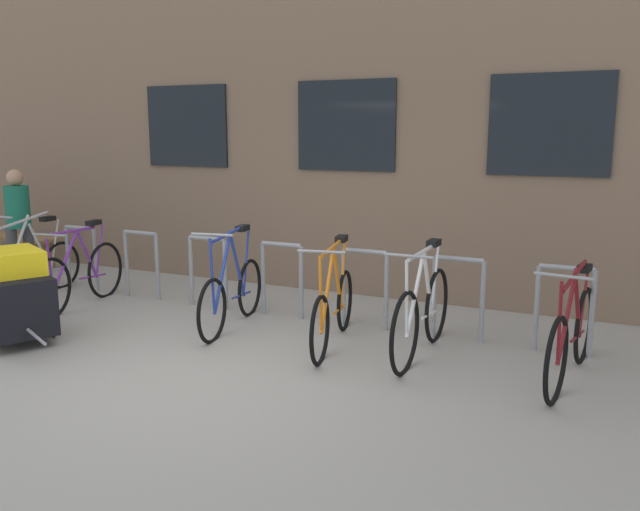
{
  "coord_description": "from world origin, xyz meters",
  "views": [
    {
      "loc": [
        3.25,
        -4.46,
        2.07
      ],
      "look_at": [
        0.39,
        1.6,
        0.81
      ],
      "focal_mm": 36.98,
      "sensor_mm": 36.0,
      "label": 1
    }
  ],
  "objects_px": {
    "bicycle_blue": "(232,292)",
    "bicycle_purple": "(79,275)",
    "bike_trailer": "(13,295)",
    "wooden_bench": "(8,243)",
    "bicycle_orange": "(333,307)",
    "person_by_bench": "(18,219)",
    "bicycle_maroon": "(572,336)",
    "bicycle_white": "(422,313)",
    "bicycle_silver": "(33,267)"
  },
  "relations": [
    {
      "from": "bicycle_maroon",
      "to": "person_by_bench",
      "type": "relative_size",
      "value": 1.14
    },
    {
      "from": "bicycle_white",
      "to": "bicycle_blue",
      "type": "bearing_deg",
      "value": 179.6
    },
    {
      "from": "bicycle_maroon",
      "to": "bike_trailer",
      "type": "height_order",
      "value": "bicycle_maroon"
    },
    {
      "from": "bicycle_silver",
      "to": "bicycle_white",
      "type": "relative_size",
      "value": 0.92
    },
    {
      "from": "bicycle_orange",
      "to": "person_by_bench",
      "type": "height_order",
      "value": "person_by_bench"
    },
    {
      "from": "bicycle_purple",
      "to": "person_by_bench",
      "type": "xyz_separation_m",
      "value": [
        -1.59,
        0.53,
        0.52
      ]
    },
    {
      "from": "bicycle_silver",
      "to": "bicycle_white",
      "type": "height_order",
      "value": "bicycle_silver"
    },
    {
      "from": "bicycle_blue",
      "to": "bike_trailer",
      "type": "bearing_deg",
      "value": -141.75
    },
    {
      "from": "bicycle_orange",
      "to": "bicycle_silver",
      "type": "xyz_separation_m",
      "value": [
        -4.27,
        0.16,
        -0.0
      ]
    },
    {
      "from": "bicycle_blue",
      "to": "wooden_bench",
      "type": "distance_m",
      "value": 5.2
    },
    {
      "from": "bicycle_blue",
      "to": "bicycle_silver",
      "type": "relative_size",
      "value": 1.03
    },
    {
      "from": "bicycle_purple",
      "to": "bicycle_silver",
      "type": "height_order",
      "value": "bicycle_silver"
    },
    {
      "from": "bicycle_blue",
      "to": "bicycle_white",
      "type": "relative_size",
      "value": 0.94
    },
    {
      "from": "bicycle_white",
      "to": "wooden_bench",
      "type": "relative_size",
      "value": 0.93
    },
    {
      "from": "bicycle_blue",
      "to": "bicycle_purple",
      "type": "height_order",
      "value": "bicycle_blue"
    },
    {
      "from": "bike_trailer",
      "to": "wooden_bench",
      "type": "height_order",
      "value": "bike_trailer"
    },
    {
      "from": "bicycle_purple",
      "to": "bicycle_orange",
      "type": "distance_m",
      "value": 3.33
    },
    {
      "from": "bicycle_blue",
      "to": "wooden_bench",
      "type": "bearing_deg",
      "value": 165.07
    },
    {
      "from": "bike_trailer",
      "to": "wooden_bench",
      "type": "xyz_separation_m",
      "value": [
        -3.32,
        2.68,
        -0.13
      ]
    },
    {
      "from": "bicycle_orange",
      "to": "bicycle_purple",
      "type": "bearing_deg",
      "value": 179.73
    },
    {
      "from": "bicycle_orange",
      "to": "bicycle_silver",
      "type": "distance_m",
      "value": 4.28
    },
    {
      "from": "bicycle_purple",
      "to": "bicycle_orange",
      "type": "relative_size",
      "value": 1.02
    },
    {
      "from": "bicycle_silver",
      "to": "bike_trailer",
      "type": "relative_size",
      "value": 1.13
    },
    {
      "from": "bicycle_maroon",
      "to": "bike_trailer",
      "type": "xyz_separation_m",
      "value": [
        -5.12,
        -1.26,
        0.09
      ]
    },
    {
      "from": "wooden_bench",
      "to": "bicycle_orange",
      "type": "bearing_deg",
      "value": -12.8
    },
    {
      "from": "bike_trailer",
      "to": "bicycle_white",
      "type": "bearing_deg",
      "value": 19.25
    },
    {
      "from": "bicycle_purple",
      "to": "bicycle_maroon",
      "type": "height_order",
      "value": "bicycle_maroon"
    },
    {
      "from": "bicycle_blue",
      "to": "bicycle_white",
      "type": "bearing_deg",
      "value": -0.4
    },
    {
      "from": "bicycle_silver",
      "to": "wooden_bench",
      "type": "xyz_separation_m",
      "value": [
        -1.97,
        1.26,
        -0.02
      ]
    },
    {
      "from": "bike_trailer",
      "to": "bicycle_orange",
      "type": "bearing_deg",
      "value": 23.38
    },
    {
      "from": "bicycle_blue",
      "to": "bike_trailer",
      "type": "height_order",
      "value": "bicycle_blue"
    },
    {
      "from": "bicycle_orange",
      "to": "bike_trailer",
      "type": "height_order",
      "value": "bicycle_orange"
    },
    {
      "from": "bicycle_white",
      "to": "bike_trailer",
      "type": "height_order",
      "value": "bicycle_white"
    },
    {
      "from": "bicycle_white",
      "to": "bicycle_purple",
      "type": "bearing_deg",
      "value": -179.35
    },
    {
      "from": "wooden_bench",
      "to": "bicycle_blue",
      "type": "bearing_deg",
      "value": -14.93
    },
    {
      "from": "bicycle_maroon",
      "to": "bicycle_orange",
      "type": "bearing_deg",
      "value": 179.8
    },
    {
      "from": "bicycle_maroon",
      "to": "wooden_bench",
      "type": "bearing_deg",
      "value": 170.41
    },
    {
      "from": "bicycle_maroon",
      "to": "bicycle_white",
      "type": "height_order",
      "value": "bicycle_white"
    },
    {
      "from": "bicycle_maroon",
      "to": "bicycle_white",
      "type": "relative_size",
      "value": 1.01
    },
    {
      "from": "bicycle_blue",
      "to": "bicycle_orange",
      "type": "bearing_deg",
      "value": -3.68
    },
    {
      "from": "bicycle_orange",
      "to": "bike_trailer",
      "type": "bearing_deg",
      "value": -156.62
    },
    {
      "from": "bicycle_blue",
      "to": "bicycle_purple",
      "type": "bearing_deg",
      "value": -178.3
    },
    {
      "from": "bicycle_blue",
      "to": "bicycle_silver",
      "type": "bearing_deg",
      "value": 178.49
    },
    {
      "from": "bicycle_orange",
      "to": "bicycle_maroon",
      "type": "distance_m",
      "value": 2.19
    },
    {
      "from": "bicycle_white",
      "to": "person_by_bench",
      "type": "distance_m",
      "value": 5.84
    },
    {
      "from": "bicycle_orange",
      "to": "bicycle_maroon",
      "type": "height_order",
      "value": "bicycle_orange"
    },
    {
      "from": "bicycle_purple",
      "to": "bicycle_maroon",
      "type": "bearing_deg",
      "value": -0.25
    },
    {
      "from": "bicycle_orange",
      "to": "wooden_bench",
      "type": "distance_m",
      "value": 6.4
    },
    {
      "from": "bicycle_purple",
      "to": "bicycle_white",
      "type": "distance_m",
      "value": 4.21
    },
    {
      "from": "bicycle_purple",
      "to": "bicycle_silver",
      "type": "bearing_deg",
      "value": 171.36
    }
  ]
}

